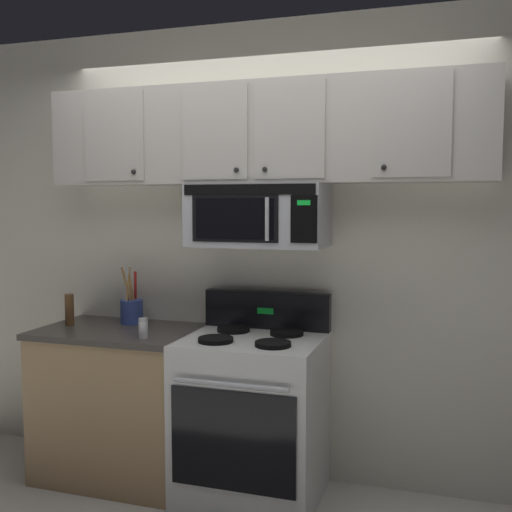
% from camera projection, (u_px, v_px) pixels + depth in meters
% --- Properties ---
extents(back_wall, '(5.20, 0.10, 2.70)m').
position_uv_depth(back_wall, '(271.00, 252.00, 3.64)').
color(back_wall, silver).
rests_on(back_wall, ground_plane).
extents(stove_range, '(0.76, 0.69, 1.12)m').
position_uv_depth(stove_range, '(252.00, 414.00, 3.37)').
color(stove_range, white).
rests_on(stove_range, ground_plane).
extents(over_range_microwave, '(0.76, 0.43, 0.35)m').
position_uv_depth(over_range_microwave, '(259.00, 215.00, 3.39)').
color(over_range_microwave, '#B7BABF').
extents(upper_cabinets, '(2.50, 0.36, 0.55)m').
position_uv_depth(upper_cabinets, '(260.00, 134.00, 3.38)').
color(upper_cabinets, '#BCB7AD').
extents(counter_segment, '(0.93, 0.65, 0.90)m').
position_uv_depth(counter_segment, '(120.00, 402.00, 3.64)').
color(counter_segment, tan).
rests_on(counter_segment, ground_plane).
extents(utensil_crock_blue, '(0.14, 0.14, 0.35)m').
position_uv_depth(utensil_crock_blue, '(131.00, 309.00, 3.74)').
color(utensil_crock_blue, '#384C9E').
rests_on(utensil_crock_blue, counter_segment).
extents(salt_shaker, '(0.05, 0.05, 0.11)m').
position_uv_depth(salt_shaker, '(143.00, 328.00, 3.33)').
color(salt_shaker, white).
rests_on(salt_shaker, counter_segment).
extents(pepper_mill, '(0.05, 0.05, 0.19)m').
position_uv_depth(pepper_mill, '(69.00, 310.00, 3.68)').
color(pepper_mill, brown).
rests_on(pepper_mill, counter_segment).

